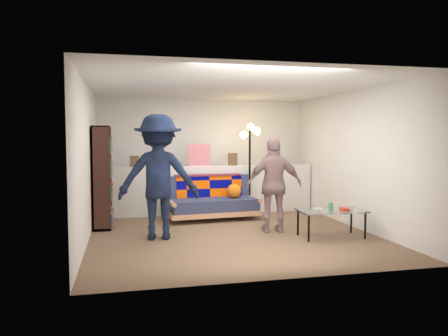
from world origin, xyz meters
name	(u,v)px	position (x,y,z in m)	size (l,w,h in m)	color
ground	(229,232)	(0.00, 0.00, 0.00)	(5.00, 5.00, 0.00)	brown
room_shell	(223,132)	(0.00, 0.47, 1.67)	(4.60, 5.05, 2.45)	silver
half_wall_ledge	(209,190)	(0.00, 1.80, 0.50)	(4.45, 0.15, 1.00)	silver
ledge_decor	(198,157)	(-0.23, 1.78, 1.18)	(2.97, 0.02, 0.45)	brown
futon_sofa	(213,201)	(-0.03, 1.24, 0.35)	(1.82, 0.99, 0.75)	tan
bookshelf	(102,180)	(-2.08, 0.97, 0.83)	(0.30, 0.89, 1.78)	black
coffee_table	(332,212)	(1.49, -0.71, 0.41)	(1.05, 0.60, 0.54)	black
floor_lamp	(250,150)	(0.84, 1.64, 1.33)	(0.39, 0.35, 1.87)	black
person_left	(159,177)	(-1.18, -0.18, 0.97)	(1.25, 0.72, 1.94)	black
person_right	(274,185)	(0.74, -0.13, 0.79)	(0.93, 0.39, 1.58)	tan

